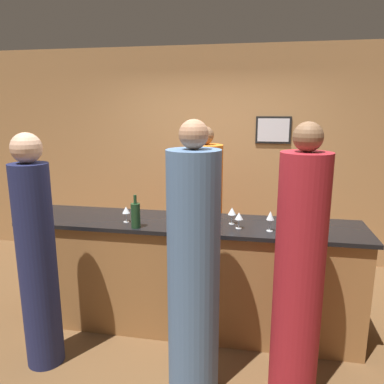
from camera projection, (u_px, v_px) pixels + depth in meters
ground_plane at (189, 325)px, 3.57m from camera, size 14.00×14.00×0.00m
back_wall at (215, 156)px, 4.98m from camera, size 8.00×0.08×2.80m
bar_counter at (189, 275)px, 3.46m from camera, size 3.07×0.64×1.03m
bartender at (204, 218)px, 4.09m from camera, size 0.39×0.39×1.84m
guest_0 at (299, 276)px, 2.54m from camera, size 0.33×0.33×1.94m
guest_1 at (37, 259)px, 2.88m from camera, size 0.29×0.29×1.86m
guest_2 at (194, 271)px, 2.61m from camera, size 0.37×0.37×1.96m
wine_bottle_0 at (208, 210)px, 3.26m from camera, size 0.08×0.08×0.32m
wine_bottle_1 at (181, 202)px, 3.53m from camera, size 0.07×0.07×0.31m
wine_bottle_2 at (136, 215)px, 3.16m from camera, size 0.08×0.08×0.28m
wine_glass_0 at (200, 214)px, 3.15m from camera, size 0.06×0.06×0.16m
wine_glass_1 at (270, 216)px, 3.06m from camera, size 0.06×0.06×0.17m
wine_glass_2 at (239, 217)px, 3.13m from camera, size 0.07×0.07×0.14m
wine_glass_3 at (126, 211)px, 3.31m from camera, size 0.07×0.07×0.14m
wine_glass_4 at (292, 217)px, 3.02m from camera, size 0.07×0.07×0.18m
wine_glass_5 at (232, 212)px, 3.25m from camera, size 0.07×0.07×0.15m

